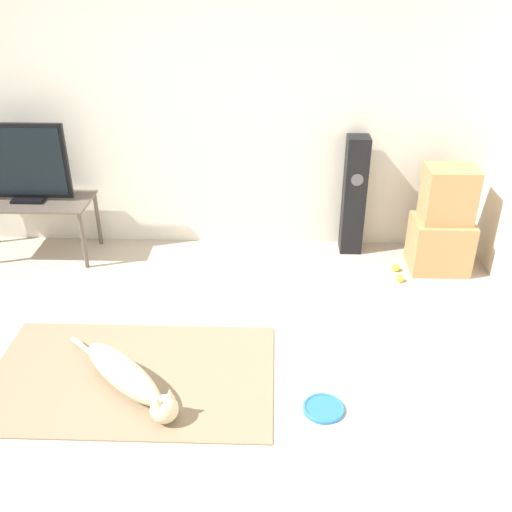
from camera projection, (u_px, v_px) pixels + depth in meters
ground_plane at (164, 386)px, 3.69m from camera, size 12.00×12.00×0.00m
wall_back at (195, 108)px, 4.92m from camera, size 8.00×0.06×2.55m
area_rug at (132, 376)px, 3.77m from camera, size 1.88×1.13×0.01m
dog at (128, 378)px, 3.59m from camera, size 0.87×0.81×0.22m
frisbee at (324, 408)px, 3.50m from camera, size 0.26×0.26×0.03m
cardboard_box_lower at (440, 244)px, 4.94m from camera, size 0.49×0.40×0.46m
cardboard_box_upper at (449, 194)px, 4.73m from camera, size 0.41×0.33×0.46m
floor_speaker at (354, 196)px, 5.08m from camera, size 0.19×0.20×1.08m
tv_stand at (31, 207)px, 5.04m from camera, size 1.06×0.51×0.54m
tv at (23, 163)px, 4.85m from camera, size 0.78×0.20×0.68m
tennis_ball_by_boxes at (396, 268)px, 4.98m from camera, size 0.07×0.07×0.07m
tennis_ball_near_speaker at (400, 278)px, 4.82m from camera, size 0.07×0.07×0.07m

